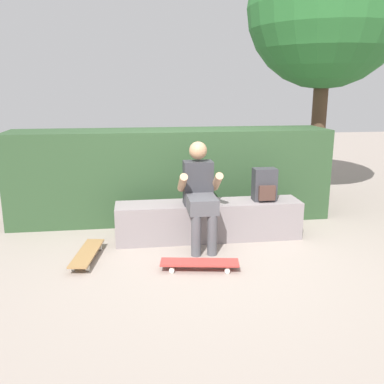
{
  "coord_description": "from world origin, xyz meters",
  "views": [
    {
      "loc": [
        -0.88,
        -4.38,
        1.82
      ],
      "look_at": [
        -0.22,
        0.38,
        0.61
      ],
      "focal_mm": 39.18,
      "sensor_mm": 36.0,
      "label": 1
    }
  ],
  "objects_px": {
    "bench_main": "(209,220)",
    "skateboard_near_person": "(200,263)",
    "person_skater": "(200,191)",
    "backpack_on_bench": "(265,185)",
    "skateboard_beside_bench": "(87,253)"
  },
  "relations": [
    {
      "from": "skateboard_beside_bench",
      "to": "backpack_on_bench",
      "type": "height_order",
      "value": "backpack_on_bench"
    },
    {
      "from": "person_skater",
      "to": "skateboard_beside_bench",
      "type": "height_order",
      "value": "person_skater"
    },
    {
      "from": "bench_main",
      "to": "backpack_on_bench",
      "type": "distance_m",
      "value": 0.81
    },
    {
      "from": "person_skater",
      "to": "skateboard_near_person",
      "type": "bearing_deg",
      "value": -99.0
    },
    {
      "from": "person_skater",
      "to": "backpack_on_bench",
      "type": "relative_size",
      "value": 3.03
    },
    {
      "from": "person_skater",
      "to": "skateboard_near_person",
      "type": "relative_size",
      "value": 1.47
    },
    {
      "from": "bench_main",
      "to": "backpack_on_bench",
      "type": "height_order",
      "value": "backpack_on_bench"
    },
    {
      "from": "person_skater",
      "to": "backpack_on_bench",
      "type": "bearing_deg",
      "value": 13.66
    },
    {
      "from": "bench_main",
      "to": "person_skater",
      "type": "height_order",
      "value": "person_skater"
    },
    {
      "from": "bench_main",
      "to": "skateboard_near_person",
      "type": "relative_size",
      "value": 2.74
    },
    {
      "from": "skateboard_near_person",
      "to": "skateboard_beside_bench",
      "type": "height_order",
      "value": "same"
    },
    {
      "from": "backpack_on_bench",
      "to": "skateboard_beside_bench",
      "type": "bearing_deg",
      "value": -167.37
    },
    {
      "from": "person_skater",
      "to": "skateboard_beside_bench",
      "type": "xyz_separation_m",
      "value": [
        -1.28,
        -0.27,
        -0.58
      ]
    },
    {
      "from": "bench_main",
      "to": "backpack_on_bench",
      "type": "xyz_separation_m",
      "value": [
        0.69,
        -0.01,
        0.42
      ]
    },
    {
      "from": "bench_main",
      "to": "skateboard_near_person",
      "type": "height_order",
      "value": "bench_main"
    }
  ]
}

